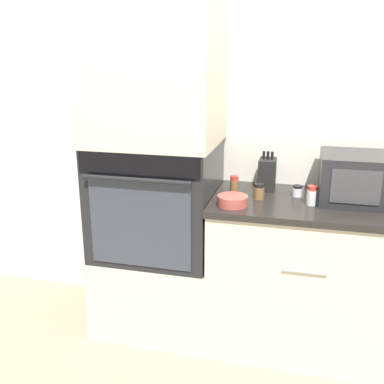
% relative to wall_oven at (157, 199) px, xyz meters
% --- Properties ---
extents(ground_plane, '(12.00, 12.00, 0.00)m').
position_rel_wall_oven_xyz_m(ground_plane, '(0.36, -0.30, -0.83)').
color(ground_plane, gray).
extents(wall_back, '(8.00, 0.05, 2.50)m').
position_rel_wall_oven_xyz_m(wall_back, '(0.36, 0.33, 0.42)').
color(wall_back, silver).
rests_on(wall_back, ground_plane).
extents(oven_cabinet_base, '(0.71, 0.60, 0.50)m').
position_rel_wall_oven_xyz_m(oven_cabinet_base, '(-0.00, 0.00, -0.58)').
color(oven_cabinet_base, beige).
rests_on(oven_cabinet_base, ground_plane).
extents(wall_oven, '(0.69, 0.64, 0.67)m').
position_rel_wall_oven_xyz_m(wall_oven, '(0.00, 0.00, 0.00)').
color(wall_oven, black).
rests_on(wall_oven, oven_cabinet_base).
extents(oven_cabinet_upper, '(0.71, 0.60, 0.83)m').
position_rel_wall_oven_xyz_m(oven_cabinet_upper, '(-0.00, 0.00, 0.75)').
color(oven_cabinet_upper, beige).
rests_on(oven_cabinet_upper, wall_oven).
extents(counter_unit, '(1.05, 0.63, 0.88)m').
position_rel_wall_oven_xyz_m(counter_unit, '(0.87, 0.00, -0.39)').
color(counter_unit, beige).
rests_on(counter_unit, ground_plane).
extents(microwave, '(0.39, 0.37, 0.26)m').
position_rel_wall_oven_xyz_m(microwave, '(1.11, 0.07, 0.18)').
color(microwave, '#232326').
rests_on(microwave, counter_unit).
extents(knife_block, '(0.10, 0.14, 0.23)m').
position_rel_wall_oven_xyz_m(knife_block, '(0.62, 0.17, 0.15)').
color(knife_block, black).
rests_on(knife_block, counter_unit).
extents(bowl, '(0.16, 0.16, 0.05)m').
position_rel_wall_oven_xyz_m(bowl, '(0.48, -0.17, 0.08)').
color(bowl, '#B24C42').
rests_on(bowl, counter_unit).
extents(condiment_jar_near, '(0.05, 0.05, 0.11)m').
position_rel_wall_oven_xyz_m(condiment_jar_near, '(0.45, 0.02, 0.11)').
color(condiment_jar_near, brown).
rests_on(condiment_jar_near, counter_unit).
extents(condiment_jar_mid, '(0.06, 0.06, 0.10)m').
position_rel_wall_oven_xyz_m(condiment_jar_mid, '(0.88, -0.06, 0.10)').
color(condiment_jar_mid, silver).
rests_on(condiment_jar_mid, counter_unit).
extents(condiment_jar_far, '(0.06, 0.06, 0.06)m').
position_rel_wall_oven_xyz_m(condiment_jar_far, '(0.80, 0.08, 0.08)').
color(condiment_jar_far, silver).
rests_on(condiment_jar_far, counter_unit).
extents(condiment_jar_back, '(0.06, 0.06, 0.09)m').
position_rel_wall_oven_xyz_m(condiment_jar_back, '(0.60, -0.02, 0.10)').
color(condiment_jar_back, brown).
rests_on(condiment_jar_back, counter_unit).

